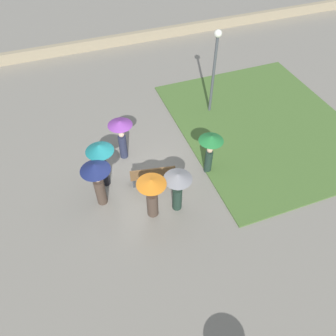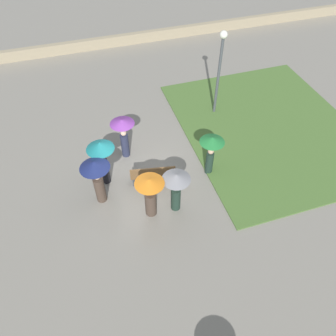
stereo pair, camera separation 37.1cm
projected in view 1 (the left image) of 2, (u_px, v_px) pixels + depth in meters
The scene contains 11 objects.
ground_plane at pixel (138, 178), 12.65m from camera, with size 90.00×90.00×0.00m, color gray.
lawn_patch_near at pixel (264, 124), 14.82m from camera, with size 7.38×8.96×0.06m.
parapet_wall at pixel (85, 46), 19.32m from camera, with size 45.00×0.35×0.62m.
park_bench at pixel (153, 175), 12.14m from camera, with size 1.71×0.72×0.90m.
lamp_post at pixel (215, 62), 13.67m from camera, with size 0.32×0.32×3.91m.
crowd_person_grey at pixel (178, 185), 10.80m from camera, with size 0.96×0.96×1.76m.
crowd_person_green at pixel (210, 146), 11.97m from camera, with size 0.91×0.91×1.80m.
crowd_person_teal at pixel (101, 156), 11.40m from camera, with size 0.99×0.99×1.98m.
crowd_person_orange at pixel (152, 193), 10.69m from camera, with size 0.98×0.98×1.78m.
crowd_person_navy at pixel (97, 176), 10.87m from camera, with size 1.02×1.02×1.96m.
crowd_person_purple at pixel (121, 133), 12.55m from camera, with size 0.94×0.94×1.83m.
Camera 1 is at (1.80, 8.22, 9.52)m, focal length 35.00 mm.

